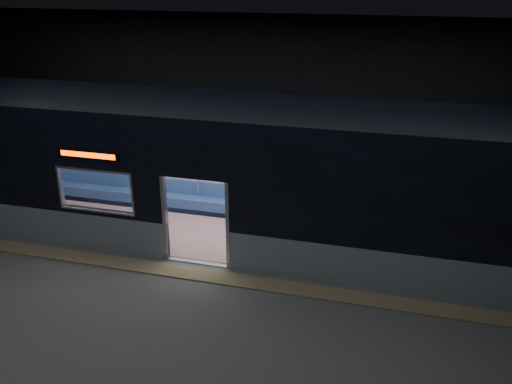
% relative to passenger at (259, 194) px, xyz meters
% --- Properties ---
extents(station_floor, '(24.00, 14.00, 0.01)m').
position_rel_passenger_xyz_m(station_floor, '(-0.78, -3.55, -0.78)').
color(station_floor, '#47494C').
rests_on(station_floor, ground).
extents(station_envelope, '(24.00, 14.00, 5.00)m').
position_rel_passenger_xyz_m(station_envelope, '(-0.78, -3.55, 2.89)').
color(station_envelope, black).
rests_on(station_envelope, station_floor).
extents(tactile_strip, '(22.80, 0.50, 0.03)m').
position_rel_passenger_xyz_m(tactile_strip, '(-0.78, -3.00, -0.76)').
color(tactile_strip, '#8C7F59').
rests_on(tactile_strip, station_floor).
extents(metro_car, '(18.00, 3.04, 3.35)m').
position_rel_passenger_xyz_m(metro_car, '(-0.78, -1.00, 1.07)').
color(metro_car, '#8D99A8').
rests_on(metro_car, station_floor).
extents(passenger, '(0.42, 0.67, 1.31)m').
position_rel_passenger_xyz_m(passenger, '(0.00, 0.00, 0.00)').
color(passenger, black).
rests_on(passenger, metro_car).
extents(handbag, '(0.26, 0.23, 0.13)m').
position_rel_passenger_xyz_m(handbag, '(-0.01, -0.21, -0.11)').
color(handbag, black).
rests_on(handbag, passenger).
extents(transit_map, '(1.04, 0.03, 0.68)m').
position_rel_passenger_xyz_m(transit_map, '(0.35, 0.31, 0.72)').
color(transit_map, white).
rests_on(transit_map, metro_car).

